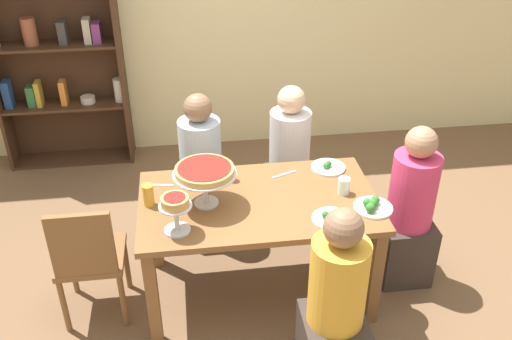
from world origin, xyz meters
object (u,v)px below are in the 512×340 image
cutlery_fork_near (159,185)px  diner_far_right (289,168)px  chair_head_west (89,257)px  salad_plate_spare (372,206)px  diner_head_east (409,217)px  cutlery_knife_near (284,174)px  salad_plate_near_diner (328,167)px  water_glass_clear_near (344,185)px  diner_near_right (335,313)px  dining_table (258,213)px  water_glass_clear_far (229,173)px  bookshelf (55,43)px  salad_plate_far_diner (332,218)px  beer_glass_amber_tall (148,195)px  personal_pizza_stand (175,207)px  diner_far_left (202,177)px  deep_dish_pizza_stand (205,173)px

cutlery_fork_near → diner_far_right: bearing=-141.8°
chair_head_west → salad_plate_spare: bearing=-3.4°
diner_head_east → cutlery_knife_near: diner_head_east is taller
diner_head_east → salad_plate_near_diner: size_ratio=5.06×
salad_plate_near_diner → salad_plate_spare: 0.51m
water_glass_clear_near → diner_near_right: bearing=-107.0°
chair_head_west → cutlery_knife_near: bearing=16.0°
dining_table → water_glass_clear_far: size_ratio=14.39×
diner_near_right → diner_head_east: 1.04m
diner_head_east → cutlery_fork_near: diner_head_east is taller
dining_table → water_glass_clear_far: bearing=121.1°
bookshelf → cutlery_knife_near: bookshelf is taller
bookshelf → salad_plate_far_diner: bookshelf is taller
dining_table → beer_glass_amber_tall: bearing=177.2°
bookshelf → cutlery_fork_near: (0.86, -1.78, -0.38)m
water_glass_clear_far → salad_plate_spare: bearing=-28.8°
salad_plate_near_diner → water_glass_clear_far: 0.67m
diner_far_right → cutlery_knife_near: 0.56m
beer_glass_amber_tall → water_glass_clear_near: size_ratio=1.33×
dining_table → chair_head_west: (-1.04, -0.09, -0.15)m
beer_glass_amber_tall → dining_table: bearing=-2.8°
bookshelf → personal_pizza_stand: (0.97, -2.27, -0.22)m
dining_table → salad_plate_spare: salad_plate_spare is taller
salad_plate_spare → water_glass_clear_far: bearing=151.2°
diner_head_east → salad_plate_spare: bearing=32.1°
diner_far_left → chair_head_west: size_ratio=1.32×
diner_near_right → salad_plate_spare: bearing=-32.4°
water_glass_clear_far → salad_plate_near_diner: bearing=4.2°
bookshelf → salad_plate_spare: bookshelf is taller
dining_table → diner_far_left: 0.78m
chair_head_west → water_glass_clear_far: bearing=21.2°
diner_head_east → deep_dish_pizza_stand: size_ratio=3.04×
salad_plate_far_diner → beer_glass_amber_tall: size_ratio=1.64×
salad_plate_near_diner → cutlery_fork_near: 1.11m
diner_near_right → personal_pizza_stand: 1.03m
diner_head_east → diner_far_left: bearing=-27.1°
water_glass_clear_far → cutlery_fork_near: size_ratio=0.56×
salad_plate_far_diner → personal_pizza_stand: bearing=178.7°
diner_head_east → water_glass_clear_far: bearing=-11.1°
diner_far_left → water_glass_clear_near: size_ratio=11.01×
diner_head_east → personal_pizza_stand: (-1.50, -0.27, 0.41)m
salad_plate_far_diner → salad_plate_spare: size_ratio=0.98×
cutlery_fork_near → diner_far_left: bearing=-111.8°
personal_pizza_stand → salad_plate_spare: personal_pizza_stand is taller
beer_glass_amber_tall → cutlery_knife_near: size_ratio=0.77×
diner_near_right → water_glass_clear_far: 1.14m
cutlery_knife_near → bookshelf: bearing=-68.0°
bookshelf → diner_head_east: 3.23m
water_glass_clear_near → beer_glass_amber_tall: bearing=178.7°
salad_plate_near_diner → chair_head_west: bearing=-165.7°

